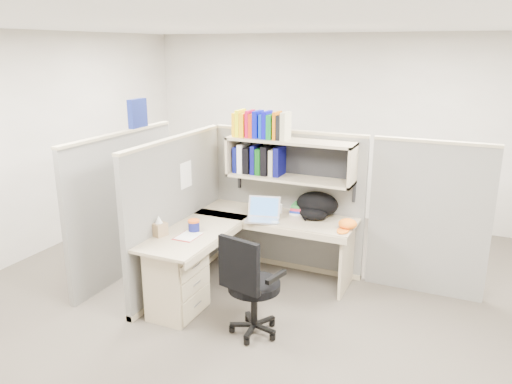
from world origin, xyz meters
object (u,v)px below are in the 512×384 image
at_px(laptop, 262,210).
at_px(backpack, 316,205).
at_px(task_chair, 251,301).
at_px(desk, 205,264).
at_px(snack_canister, 194,225).

height_order(laptop, backpack, backpack).
xyz_separation_m(laptop, task_chair, (0.32, -0.99, -0.51)).
bearing_deg(desk, backpack, 50.34).
relative_size(desk, laptop, 5.07).
bearing_deg(snack_canister, backpack, 42.24).
distance_m(desk, laptop, 0.84).
height_order(desk, laptop, laptop).
bearing_deg(desk, snack_canister, 152.52).
relative_size(snack_canister, task_chair, 0.12).
bearing_deg(laptop, task_chair, -85.46).
distance_m(desk, task_chair, 0.75).
height_order(snack_canister, task_chair, task_chair).
bearing_deg(task_chair, backpack, 83.27).
distance_m(laptop, backpack, 0.58).
height_order(desk, snack_canister, snack_canister).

